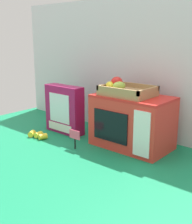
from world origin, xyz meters
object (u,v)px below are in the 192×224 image
at_px(food_groups_crate, 125,90).
at_px(price_sign, 75,137).
at_px(cookie_set_box, 64,109).
at_px(loose_toy_banana, 38,135).
at_px(toy_microwave, 132,122).

relative_size(food_groups_crate, price_sign, 2.49).
bearing_deg(cookie_set_box, loose_toy_banana, -104.73).
bearing_deg(price_sign, cookie_set_box, 146.95).
bearing_deg(cookie_set_box, price_sign, -33.05).
height_order(cookie_set_box, price_sign, cookie_set_box).
xyz_separation_m(toy_microwave, food_groups_crate, (-0.04, -0.01, 0.16)).
distance_m(toy_microwave, cookie_set_box, 0.44).
height_order(price_sign, loose_toy_banana, price_sign).
xyz_separation_m(toy_microwave, loose_toy_banana, (-0.48, -0.24, -0.12)).
bearing_deg(price_sign, food_groups_crate, 53.16).
distance_m(toy_microwave, loose_toy_banana, 0.55).
distance_m(food_groups_crate, price_sign, 0.35).
relative_size(cookie_set_box, price_sign, 2.81).
distance_m(cookie_set_box, loose_toy_banana, 0.22).
bearing_deg(cookie_set_box, food_groups_crate, 7.88).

